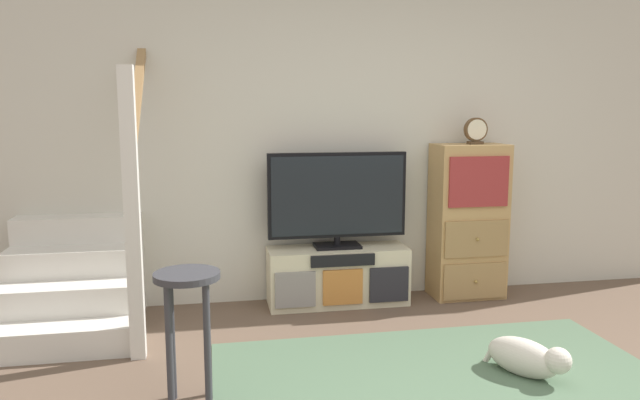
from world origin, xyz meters
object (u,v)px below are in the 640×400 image
Objects in this scene: side_cabinet at (468,221)px; television at (337,198)px; media_console at (338,276)px; bar_stool_near at (188,307)px; dog at (527,358)px; desk_clock at (476,131)px.

television is at bearing 179.28° from side_cabinet.
television is 0.87× the size of side_cabinet.
media_console is 1.88m from bar_stool_near.
television is 1.12m from side_cabinet.
side_cabinet reaches higher than dog.
media_console is 1.60m from desk_clock.
television is 5.19× the size of desk_clock.
side_cabinet reaches higher than television.
media_console is 1.53× the size of bar_stool_near.
side_cabinet is (1.09, 0.01, 0.40)m from media_console.
bar_stool_near is 1.96m from dog.
desk_clock reaches higher than television.
desk_clock is 0.29× the size of bar_stool_near.
media_console is at bearing -179.46° from side_cabinet.
bar_stool_near is 1.48× the size of dog.
desk_clock reaches higher than media_console.
bar_stool_near reaches higher than dog.
side_cabinet is 0.74m from desk_clock.
media_console is 0.88× the size of side_cabinet.
desk_clock is 2.80m from bar_stool_near.
media_console is at bearing -90.00° from television.
side_cabinet reaches higher than bar_stool_near.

